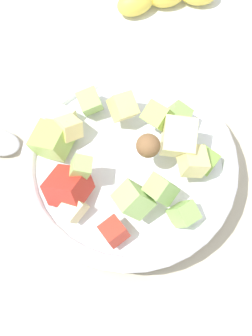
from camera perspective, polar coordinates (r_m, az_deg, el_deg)
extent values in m
plane|color=silver|center=(0.60, 0.71, -1.41)|extent=(2.40, 2.40, 0.00)
cube|color=#BCB299|center=(0.60, 0.71, -1.31)|extent=(0.41, 0.34, 0.01)
cylinder|color=white|center=(0.57, 0.00, -0.53)|extent=(0.23, 0.23, 0.05)
torus|color=white|center=(0.55, 0.00, 0.36)|extent=(0.25, 0.25, 0.02)
cube|color=#E5D684|center=(0.55, -0.71, 7.23)|extent=(0.04, 0.04, 0.04)
cube|color=#8CB74C|center=(0.54, 8.94, 0.71)|extent=(0.04, 0.04, 0.03)
cube|color=#E5D684|center=(0.55, -7.08, 4.72)|extent=(0.03, 0.04, 0.03)
cube|color=beige|center=(0.52, -6.59, -4.72)|extent=(0.04, 0.03, 0.03)
cube|color=#93C160|center=(0.52, 6.42, -5.37)|extent=(0.04, 0.04, 0.04)
cube|color=red|center=(0.52, -7.18, -2.17)|extent=(0.06, 0.05, 0.05)
cube|color=beige|center=(0.53, 5.85, 3.65)|extent=(0.04, 0.05, 0.04)
cube|color=#BC3828|center=(0.51, -1.81, -7.43)|extent=(0.04, 0.04, 0.03)
cube|color=#93C160|center=(0.57, -4.61, 7.82)|extent=(0.03, 0.04, 0.04)
cube|color=#9EC656|center=(0.56, -9.01, 3.32)|extent=(0.06, 0.05, 0.04)
cube|color=#93C160|center=(0.50, 3.76, -2.52)|extent=(0.04, 0.03, 0.04)
cube|color=#E5D684|center=(0.53, 7.52, 0.85)|extent=(0.04, 0.04, 0.03)
cube|color=#93C160|center=(0.56, 5.63, 6.01)|extent=(0.04, 0.03, 0.04)
cube|color=#9EC656|center=(0.53, 3.30, 6.21)|extent=(0.04, 0.04, 0.03)
cube|color=#A3CC6B|center=(0.51, -5.70, 0.09)|extent=(0.03, 0.02, 0.03)
cube|color=#A3CC6B|center=(0.50, 0.27, -3.74)|extent=(0.05, 0.04, 0.05)
sphere|color=brown|center=(0.51, 2.26, 2.84)|extent=(0.04, 0.04, 0.03)
cube|color=beige|center=(0.57, -8.02, 5.48)|extent=(0.04, 0.04, 0.03)
ellipsoid|color=yellow|center=(0.73, 0.83, 18.87)|extent=(0.07, 0.06, 0.04)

